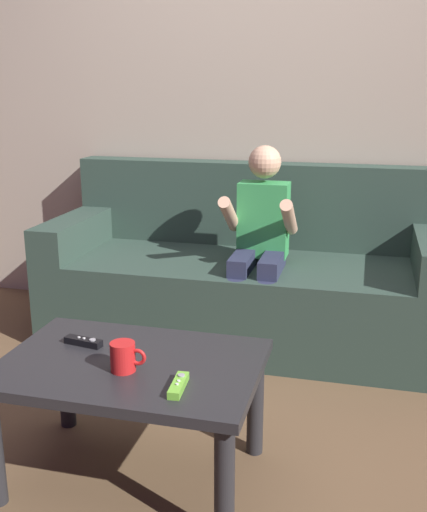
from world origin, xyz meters
TOP-DOWN VIEW (x-y plane):
  - ground_plane at (0.00, 0.00)m, footprint 10.09×10.09m
  - wall_back at (0.00, 1.57)m, footprint 5.04×0.05m
  - couch at (-0.01, 1.17)m, footprint 2.03×0.80m
  - person_seated_on_couch at (0.09, 0.99)m, footprint 0.34×0.42m
  - coffee_table at (-0.14, -0.14)m, footprint 0.85×0.58m
  - game_remote_lime_near_edge at (0.08, -0.28)m, footprint 0.05×0.14m
  - game_remote_black_center at (-0.34, -0.06)m, footprint 0.14×0.06m
  - coffee_mug at (-0.13, -0.21)m, footprint 0.12×0.08m

SIDE VIEW (x-z plane):
  - ground_plane at x=0.00m, z-range 0.00..0.00m
  - couch at x=-0.01m, z-range -0.14..0.76m
  - coffee_table at x=-0.14m, z-range 0.15..0.58m
  - game_remote_lime_near_edge at x=0.08m, z-range 0.43..0.46m
  - game_remote_black_center at x=-0.34m, z-range 0.43..0.46m
  - coffee_mug at x=-0.13m, z-range 0.43..0.53m
  - person_seated_on_couch at x=0.09m, z-range 0.07..1.10m
  - wall_back at x=0.00m, z-range 0.00..2.50m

